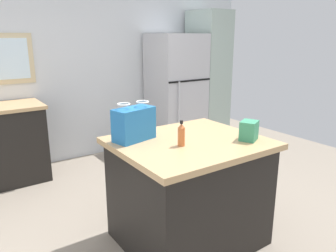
# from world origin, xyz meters

# --- Properties ---
(ground) EXTENTS (6.47, 6.47, 0.00)m
(ground) POSITION_xyz_m (0.00, 0.00, 0.00)
(ground) COLOR gray
(back_wall) EXTENTS (5.40, 0.13, 2.73)m
(back_wall) POSITION_xyz_m (-0.01, 2.30, 1.37)
(back_wall) COLOR silver
(back_wall) RESTS_ON ground
(kitchen_island) EXTENTS (1.15, 0.99, 0.88)m
(kitchen_island) POSITION_xyz_m (-0.11, -0.20, 0.44)
(kitchen_island) COLOR black
(kitchen_island) RESTS_ON ground
(refrigerator) EXTENTS (0.75, 0.71, 1.71)m
(refrigerator) POSITION_xyz_m (1.26, 1.89, 0.86)
(refrigerator) COLOR #B7B7BC
(refrigerator) RESTS_ON ground
(tall_cabinet) EXTENTS (0.46, 0.63, 2.06)m
(tall_cabinet) POSITION_xyz_m (1.89, 1.89, 1.03)
(tall_cabinet) COLOR #9EB2A8
(tall_cabinet) RESTS_ON ground
(shopping_bag) EXTENTS (0.36, 0.24, 0.30)m
(shopping_bag) POSITION_xyz_m (-0.47, 0.06, 1.01)
(shopping_bag) COLOR #236BAD
(shopping_bag) RESTS_ON kitchen_island
(small_box) EXTENTS (0.18, 0.17, 0.15)m
(small_box) POSITION_xyz_m (0.28, -0.45, 0.96)
(small_box) COLOR #388E66
(small_box) RESTS_ON kitchen_island
(bottle) EXTENTS (0.05, 0.05, 0.20)m
(bottle) POSITION_xyz_m (-0.25, -0.27, 0.97)
(bottle) COLOR #C66633
(bottle) RESTS_ON kitchen_island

